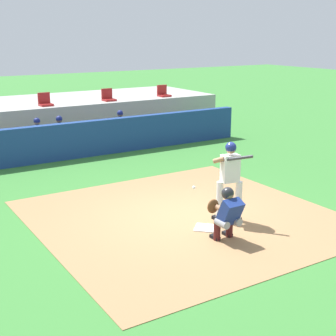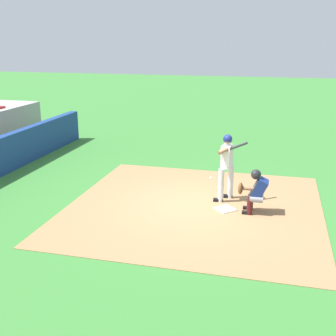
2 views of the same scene
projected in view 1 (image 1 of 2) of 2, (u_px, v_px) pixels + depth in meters
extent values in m
plane|color=#387A33|center=(184.00, 217.00, 11.17)|extent=(80.00, 80.00, 0.00)
cube|color=#9E754C|center=(184.00, 217.00, 11.17)|extent=(6.40, 6.40, 0.01)
cube|color=white|center=(205.00, 228.00, 10.51)|extent=(0.62, 0.62, 0.02)
cylinder|color=silver|center=(220.00, 202.00, 10.82)|extent=(0.15, 0.15, 0.92)
cylinder|color=silver|center=(238.00, 202.00, 10.83)|extent=(0.15, 0.15, 0.92)
cube|color=white|center=(230.00, 168.00, 10.62)|extent=(0.42, 0.30, 0.60)
sphere|color=#996B4C|center=(231.00, 149.00, 10.51)|extent=(0.21, 0.21, 0.21)
sphere|color=navy|center=(231.00, 147.00, 10.50)|extent=(0.24, 0.24, 0.24)
cylinder|color=#996B4C|center=(219.00, 160.00, 10.49)|extent=(0.23, 0.26, 0.17)
cylinder|color=#996B4C|center=(226.00, 159.00, 10.60)|extent=(0.57, 0.24, 0.18)
cylinder|color=#333338|center=(233.00, 159.00, 10.38)|extent=(0.59, 0.69, 0.24)
cube|color=black|center=(217.00, 219.00, 10.98)|extent=(0.14, 0.27, 0.09)
cube|color=black|center=(236.00, 218.00, 10.99)|extent=(0.14, 0.27, 0.09)
cylinder|color=gray|center=(222.00, 223.00, 9.70)|extent=(0.16, 0.32, 0.16)
cylinder|color=#4C1919|center=(217.00, 231.00, 9.88)|extent=(0.14, 0.14, 0.42)
cube|color=black|center=(215.00, 238.00, 9.97)|extent=(0.11, 0.24, 0.08)
cylinder|color=gray|center=(235.00, 220.00, 9.87)|extent=(0.16, 0.32, 0.16)
cylinder|color=#4C1919|center=(229.00, 227.00, 10.05)|extent=(0.14, 0.14, 0.42)
cube|color=black|center=(227.00, 234.00, 10.14)|extent=(0.11, 0.24, 0.08)
cube|color=navy|center=(230.00, 212.00, 9.68)|extent=(0.40, 0.44, 0.57)
cube|color=#2D2D33|center=(226.00, 210.00, 9.78)|extent=(0.38, 0.25, 0.45)
sphere|color=#996B4C|center=(228.00, 195.00, 9.66)|extent=(0.21, 0.21, 0.21)
sphere|color=#232328|center=(228.00, 193.00, 9.67)|extent=(0.25, 0.25, 0.25)
cylinder|color=#996B4C|center=(222.00, 209.00, 9.85)|extent=(0.10, 0.45, 0.10)
ellipsoid|color=brown|center=(213.00, 206.00, 10.01)|extent=(0.28, 0.12, 0.30)
sphere|color=white|center=(194.00, 188.00, 10.59)|extent=(0.07, 0.07, 0.07)
cube|color=navy|center=(75.00, 140.00, 16.32)|extent=(13.00, 0.30, 1.20)
cube|color=olive|center=(65.00, 146.00, 17.24)|extent=(11.80, 0.44, 0.45)
cylinder|color=#939399|center=(37.00, 143.00, 16.41)|extent=(0.15, 0.40, 0.15)
cylinder|color=#939399|center=(39.00, 152.00, 16.32)|extent=(0.13, 0.13, 0.45)
cube|color=maroon|center=(40.00, 158.00, 16.33)|extent=(0.11, 0.24, 0.08)
cylinder|color=#939399|center=(44.00, 142.00, 16.55)|extent=(0.15, 0.40, 0.15)
cylinder|color=#939399|center=(47.00, 151.00, 16.45)|extent=(0.13, 0.13, 0.45)
cube|color=maroon|center=(47.00, 157.00, 16.46)|extent=(0.11, 0.24, 0.08)
cube|color=navy|center=(38.00, 134.00, 16.59)|extent=(0.36, 0.22, 0.54)
sphere|color=#996B4C|center=(37.00, 122.00, 16.48)|extent=(0.20, 0.20, 0.20)
sphere|color=navy|center=(37.00, 121.00, 16.47)|extent=(0.22, 0.22, 0.22)
cylinder|color=#996B4C|center=(33.00, 138.00, 16.40)|extent=(0.09, 0.41, 0.22)
cylinder|color=#996B4C|center=(45.00, 137.00, 16.60)|extent=(0.09, 0.41, 0.22)
cylinder|color=#939399|center=(59.00, 140.00, 16.81)|extent=(0.15, 0.40, 0.15)
cylinder|color=#939399|center=(61.00, 149.00, 16.72)|extent=(0.13, 0.13, 0.45)
cube|color=maroon|center=(62.00, 155.00, 16.73)|extent=(0.11, 0.24, 0.08)
cylinder|color=#939399|center=(66.00, 140.00, 16.94)|extent=(0.15, 0.40, 0.15)
cylinder|color=#939399|center=(69.00, 148.00, 16.85)|extent=(0.13, 0.13, 0.45)
cube|color=maroon|center=(70.00, 154.00, 16.86)|extent=(0.11, 0.24, 0.08)
cube|color=navy|center=(60.00, 131.00, 16.98)|extent=(0.36, 0.22, 0.54)
sphere|color=brown|center=(59.00, 120.00, 16.88)|extent=(0.20, 0.20, 0.20)
sphere|color=navy|center=(59.00, 119.00, 16.87)|extent=(0.22, 0.22, 0.22)
cylinder|color=brown|center=(56.00, 136.00, 16.80)|extent=(0.09, 0.41, 0.22)
cylinder|color=brown|center=(67.00, 134.00, 17.00)|extent=(0.09, 0.41, 0.22)
cylinder|color=#939399|center=(120.00, 133.00, 18.00)|extent=(0.15, 0.40, 0.15)
cylinder|color=#939399|center=(123.00, 141.00, 17.91)|extent=(0.13, 0.13, 0.45)
cube|color=maroon|center=(123.00, 147.00, 17.92)|extent=(0.11, 0.24, 0.08)
cylinder|color=#939399|center=(126.00, 132.00, 18.14)|extent=(0.15, 0.40, 0.15)
cylinder|color=#939399|center=(129.00, 140.00, 18.04)|extent=(0.13, 0.13, 0.45)
cube|color=maroon|center=(130.00, 146.00, 18.05)|extent=(0.11, 0.24, 0.08)
cube|color=navy|center=(120.00, 125.00, 18.18)|extent=(0.36, 0.22, 0.54)
sphere|color=brown|center=(120.00, 114.00, 18.08)|extent=(0.20, 0.20, 0.20)
sphere|color=navy|center=(120.00, 113.00, 18.06)|extent=(0.22, 0.22, 0.22)
cylinder|color=brown|center=(117.00, 129.00, 17.99)|extent=(0.09, 0.41, 0.22)
cylinder|color=brown|center=(127.00, 128.00, 18.20)|extent=(0.09, 0.41, 0.22)
cube|color=#9E9E99|center=(34.00, 118.00, 19.89)|extent=(15.00, 4.40, 1.40)
cube|color=#A51E1E|center=(46.00, 105.00, 18.39)|extent=(0.46, 0.46, 0.08)
cube|color=#A51E1E|center=(44.00, 98.00, 18.49)|extent=(0.46, 0.06, 0.40)
cube|color=#A51E1E|center=(109.00, 100.00, 19.72)|extent=(0.46, 0.46, 0.08)
cube|color=#A51E1E|center=(107.00, 93.00, 19.82)|extent=(0.46, 0.06, 0.40)
cube|color=#A51E1E|center=(164.00, 96.00, 21.05)|extent=(0.46, 0.46, 0.08)
cube|color=#A51E1E|center=(162.00, 90.00, 21.15)|extent=(0.46, 0.06, 0.40)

